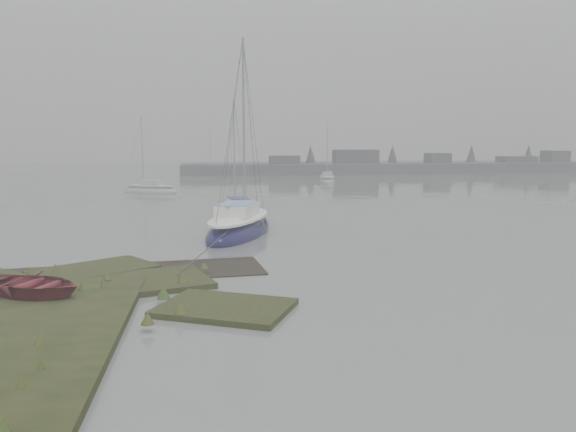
{
  "coord_description": "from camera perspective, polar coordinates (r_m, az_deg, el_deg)",
  "views": [
    {
      "loc": [
        0.23,
        -15.56,
        4.68
      ],
      "look_at": [
        3.04,
        5.37,
        1.8
      ],
      "focal_mm": 35.0,
      "sensor_mm": 36.0,
      "label": 1
    }
  ],
  "objects": [
    {
      "name": "sailboat_far_b",
      "position": [
        62.64,
        4.0,
        3.67
      ],
      "size": [
        2.58,
        5.37,
        7.28
      ],
      "rotation": [
        0.0,
        0.0,
        -0.18
      ],
      "color": "#ADB0B7",
      "rests_on": "ground"
    },
    {
      "name": "dinghy",
      "position": [
        17.84,
        -24.59,
        -6.35
      ],
      "size": [
        3.81,
        3.4,
        0.65
      ],
      "primitive_type": "imported",
      "rotation": [
        0.0,
        0.0,
        1.11
      ],
      "color": "maroon",
      "rests_on": "marsh_bank"
    },
    {
      "name": "far_shoreline",
      "position": [
        81.99,
        11.34,
        4.93
      ],
      "size": [
        60.0,
        8.0,
        4.15
      ],
      "color": "#4C4F51",
      "rests_on": "ground"
    },
    {
      "name": "sailboat_far_c",
      "position": [
        75.16,
        -7.35,
        4.3
      ],
      "size": [
        5.19,
        2.27,
        7.08
      ],
      "rotation": [
        0.0,
        0.0,
        1.44
      ],
      "color": "#B4BABE",
      "rests_on": "ground"
    },
    {
      "name": "ground",
      "position": [
        45.8,
        -7.9,
        1.82
      ],
      "size": [
        160.0,
        160.0,
        0.0
      ],
      "primitive_type": "plane",
      "color": "slate",
      "rests_on": "ground"
    },
    {
      "name": "sailboat_far_a",
      "position": [
        51.59,
        -13.8,
        2.59
      ],
      "size": [
        5.39,
        3.75,
        7.29
      ],
      "rotation": [
        0.0,
        0.0,
        1.13
      ],
      "color": "#B0B6BA",
      "rests_on": "ground"
    },
    {
      "name": "sailboat_white",
      "position": [
        34.29,
        -5.18,
        0.29
      ],
      "size": [
        2.54,
        5.68,
        7.75
      ],
      "rotation": [
        0.0,
        0.0,
        0.14
      ],
      "color": "silver",
      "rests_on": "ground"
    },
    {
      "name": "sailboat_main",
      "position": [
        27.91,
        -4.96,
        -1.24
      ],
      "size": [
        4.76,
        7.78,
        10.43
      ],
      "rotation": [
        0.0,
        0.0,
        -0.34
      ],
      "color": "#0D0C36",
      "rests_on": "ground"
    }
  ]
}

